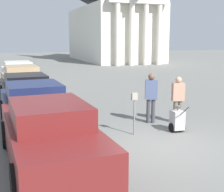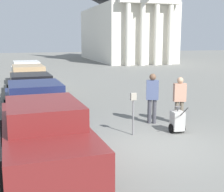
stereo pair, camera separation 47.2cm
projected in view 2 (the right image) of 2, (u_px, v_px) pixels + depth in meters
ground_plane at (157, 148)px, 8.57m from camera, size 120.00×120.00×0.00m
parked_car_maroon at (44, 134)px, 7.40m from camera, size 2.14×5.13×1.54m
parked_car_navy at (35, 105)px, 10.64m from camera, size 2.21×4.76×1.50m
parked_car_black at (31, 90)px, 14.04m from camera, size 2.20×4.86×1.40m
parked_car_tan at (29, 80)px, 16.95m from camera, size 2.11×5.25×1.53m
parked_car_white at (27, 73)px, 20.43m from camera, size 2.10×5.22×1.49m
parking_meter at (133, 106)px, 9.53m from camera, size 0.18×0.09×1.32m
person_worker at (152, 95)px, 10.85m from camera, size 0.47×0.36×1.76m
person_supervisor at (180, 97)px, 10.83m from camera, size 0.46×0.30×1.65m
equipment_cart at (177, 121)px, 9.89m from camera, size 0.50×1.00×1.00m
church at (125, 12)px, 41.11m from camera, size 8.42×17.72×25.45m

